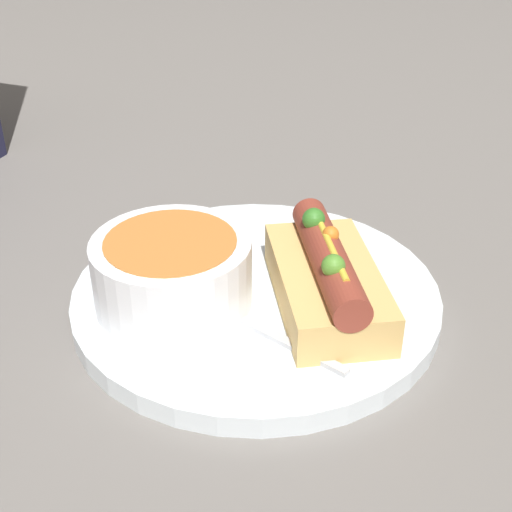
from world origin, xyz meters
name	(u,v)px	position (x,y,z in m)	size (l,w,h in m)	color
ground_plane	(256,306)	(0.00, 0.00, 0.00)	(4.00, 4.00, 0.00)	slate
dinner_plate	(256,297)	(0.00, 0.00, 0.01)	(0.28, 0.28, 0.02)	white
hot_dog	(328,277)	(0.00, -0.06, 0.04)	(0.16, 0.13, 0.06)	#DBAD60
soup_bowl	(172,269)	(-0.04, 0.05, 0.05)	(0.12, 0.12, 0.05)	white
spoon	(216,305)	(-0.04, 0.02, 0.02)	(0.07, 0.15, 0.01)	#B7B7BC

